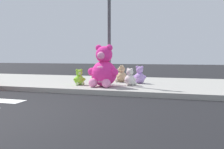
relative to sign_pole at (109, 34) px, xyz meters
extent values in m
cube|color=#9E9B93|center=(-1.00, 0.80, -1.77)|extent=(28.00, 4.40, 0.15)
cylinder|color=#4C4C51|center=(0.00, 0.00, -0.10)|extent=(0.11, 0.11, 3.20)
sphere|color=#F22D93|center=(-0.01, -0.55, -1.29)|extent=(0.81, 0.81, 0.81)
ellipsoid|color=pink|center=(-0.03, -0.84, -1.29)|extent=(0.46, 0.22, 0.52)
sphere|color=#F22D93|center=(-0.01, -0.55, -0.69)|extent=(0.53, 0.53, 0.53)
sphere|color=pink|center=(-0.03, -0.77, -0.73)|extent=(0.24, 0.24, 0.24)
sphere|color=#F22D93|center=(0.18, -0.57, -0.48)|extent=(0.20, 0.20, 0.20)
sphere|color=#F22D93|center=(0.36, -0.69, -1.23)|extent=(0.25, 0.25, 0.25)
sphere|color=pink|center=(0.18, -0.91, -1.56)|extent=(0.28, 0.28, 0.28)
sphere|color=#F22D93|center=(-0.19, -0.53, -0.48)|extent=(0.20, 0.20, 0.20)
sphere|color=#F22D93|center=(-0.40, -0.61, -1.23)|extent=(0.25, 0.25, 0.25)
sphere|color=pink|center=(-0.26, -0.87, -1.56)|extent=(0.28, 0.28, 0.28)
sphere|color=#8CD133|center=(-0.91, -0.45, -1.54)|extent=(0.32, 0.32, 0.32)
ellipsoid|color=#B8DE87|center=(-0.84, -0.54, -1.54)|extent=(0.18, 0.17, 0.21)
sphere|color=#8CD133|center=(-0.91, -0.45, -1.29)|extent=(0.21, 0.21, 0.21)
sphere|color=#B8DE87|center=(-0.85, -0.52, -1.31)|extent=(0.10, 0.10, 0.10)
sphere|color=#8CD133|center=(-0.85, -0.40, -1.21)|extent=(0.08, 0.08, 0.08)
sphere|color=#8CD133|center=(-0.76, -0.38, -1.51)|extent=(0.10, 0.10, 0.10)
sphere|color=#B8DE87|center=(-0.75, -0.50, -1.64)|extent=(0.11, 0.11, 0.11)
sphere|color=#8CD133|center=(-0.97, -0.49, -1.21)|extent=(0.08, 0.08, 0.08)
sphere|color=#8CD133|center=(-1.01, -0.57, -1.51)|extent=(0.10, 0.10, 0.10)
sphere|color=#B8DE87|center=(-0.89, -0.61, -1.64)|extent=(0.11, 0.11, 0.11)
sphere|color=olive|center=(-0.69, 0.63, -1.52)|extent=(0.36, 0.36, 0.36)
ellipsoid|color=tan|center=(-0.81, 0.58, -1.52)|extent=(0.16, 0.22, 0.24)
sphere|color=olive|center=(-0.69, 0.63, -1.24)|extent=(0.24, 0.24, 0.24)
sphere|color=tan|center=(-0.79, 0.59, -1.26)|extent=(0.11, 0.11, 0.11)
sphere|color=olive|center=(-0.66, 0.56, -1.15)|extent=(0.09, 0.09, 0.09)
sphere|color=olive|center=(-0.66, 0.46, -1.49)|extent=(0.11, 0.11, 0.11)
sphere|color=tan|center=(-0.79, 0.47, -1.64)|extent=(0.13, 0.13, 0.13)
sphere|color=olive|center=(-0.73, 0.71, -1.15)|extent=(0.09, 0.09, 0.09)
sphere|color=olive|center=(-0.81, 0.77, -1.49)|extent=(0.11, 0.11, 0.11)
sphere|color=tan|center=(-0.88, 0.66, -1.64)|extent=(0.13, 0.13, 0.13)
sphere|color=white|center=(0.72, -0.07, -1.52)|extent=(0.35, 0.35, 0.35)
ellipsoid|color=white|center=(0.78, 0.04, -1.52)|extent=(0.20, 0.16, 0.23)
sphere|color=white|center=(0.72, -0.07, -1.26)|extent=(0.23, 0.23, 0.23)
sphere|color=white|center=(0.77, 0.02, -1.28)|extent=(0.10, 0.10, 0.10)
sphere|color=white|center=(0.65, -0.03, -1.17)|extent=(0.09, 0.09, 0.09)
sphere|color=white|center=(0.60, 0.05, -1.50)|extent=(0.11, 0.11, 0.11)
sphere|color=white|center=(0.71, 0.11, -1.64)|extent=(0.12, 0.12, 0.12)
sphere|color=white|center=(0.80, -0.10, -1.17)|extent=(0.09, 0.09, 0.09)
sphere|color=white|center=(0.89, -0.11, -1.50)|extent=(0.11, 0.11, 0.11)
sphere|color=white|center=(0.88, 0.02, -1.64)|extent=(0.12, 0.12, 0.12)
sphere|color=#B28CD8|center=(0.95, 0.55, -1.51)|extent=(0.38, 0.38, 0.38)
ellipsoid|color=silver|center=(0.92, 0.69, -1.51)|extent=(0.22, 0.13, 0.25)
sphere|color=#B28CD8|center=(0.95, 0.55, -1.23)|extent=(0.25, 0.25, 0.25)
sphere|color=silver|center=(0.93, 0.66, -1.24)|extent=(0.11, 0.11, 0.11)
sphere|color=#B28CD8|center=(0.86, 0.53, -1.13)|extent=(0.09, 0.09, 0.09)
sphere|color=#B28CD8|center=(0.76, 0.56, -1.48)|extent=(0.12, 0.12, 0.12)
sphere|color=silver|center=(0.81, 0.69, -1.63)|extent=(0.13, 0.13, 0.13)
sphere|color=#B28CD8|center=(1.03, 0.57, -1.13)|extent=(0.09, 0.09, 0.09)
sphere|color=#B28CD8|center=(1.11, 0.64, -1.48)|extent=(0.12, 0.12, 0.12)
sphere|color=silver|center=(1.01, 0.73, -1.63)|extent=(0.13, 0.13, 0.13)
sphere|color=tan|center=(0.24, 0.79, -1.51)|extent=(0.38, 0.38, 0.38)
ellipsoid|color=beige|center=(0.10, 0.80, -1.51)|extent=(0.09, 0.21, 0.25)
sphere|color=tan|center=(0.24, 0.79, -1.22)|extent=(0.25, 0.25, 0.25)
sphere|color=beige|center=(0.14, 0.80, -1.24)|extent=(0.11, 0.11, 0.11)
sphere|color=tan|center=(0.24, 0.71, -1.12)|extent=(0.10, 0.10, 0.10)
sphere|color=tan|center=(0.19, 0.61, -1.48)|extent=(0.12, 0.12, 0.12)
sphere|color=beige|center=(0.08, 0.69, -1.63)|extent=(0.13, 0.13, 0.13)
sphere|color=tan|center=(0.24, 0.88, -1.12)|extent=(0.10, 0.10, 0.10)
sphere|color=tan|center=(0.20, 0.98, -1.48)|extent=(0.12, 0.12, 0.12)
sphere|color=beige|center=(0.08, 0.90, -1.63)|extent=(0.13, 0.13, 0.13)
camera|label=1|loc=(2.23, -7.43, -0.76)|focal=36.78mm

